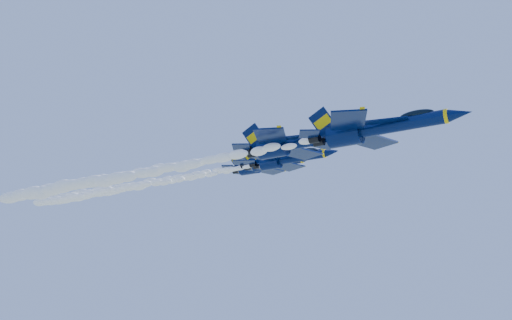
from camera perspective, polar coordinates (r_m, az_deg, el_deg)
The scene contains 10 objects.
jet_lead at distance 63.37m, azimuth 13.48°, elevation 3.55°, with size 19.69×16.15×7.32m.
smoke_trail_jet_lead at distance 81.49m, azimuth -12.57°, elevation -1.38°, with size 58.37×2.67×2.40m, color white.
jet_second at distance 71.28m, azimuth 4.78°, elevation 2.02°, with size 19.82×16.26×7.37m.
smoke_trail_jet_second at distance 92.98m, azimuth -16.63°, elevation -2.09°, with size 58.37×2.68×2.42m, color white.
jet_third at distance 83.97m, azimuth 3.62°, elevation 0.10°, with size 15.85×13.00×5.89m.
smoke_trail_jet_third at distance 104.41m, azimuth -14.31°, elevation -3.00°, with size 58.37×2.15×1.93m, color white.
jet_fourth at distance 94.65m, azimuth 3.01°, elevation 0.09°, with size 19.90×16.32×7.39m.
smoke_trail_jet_fourth at distance 116.04m, azimuth -13.77°, elevation -2.84°, with size 58.37×2.69×2.43m, color white.
jet_fifth at distance 105.73m, azimuth 1.13°, elevation -0.48°, with size 19.93×16.35×7.41m.
smoke_trail_jet_fifth at distance 127.64m, azimuth -13.84°, elevation -3.05°, with size 58.37×2.70×2.43m, color white.
Camera 1 is at (32.22, -66.41, 130.78)m, focal length 35.00 mm.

